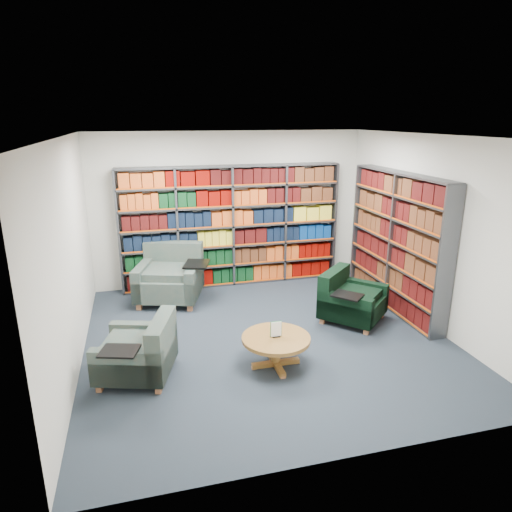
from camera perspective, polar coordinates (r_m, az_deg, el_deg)
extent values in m
cube|color=black|center=(6.64, 1.34, -10.23)|extent=(5.00, 5.00, 0.01)
cube|color=white|center=(5.90, 1.53, 14.80)|extent=(5.00, 5.00, 0.01)
cube|color=silver|center=(8.49, -3.28, 5.91)|extent=(5.00, 0.01, 2.80)
cube|color=silver|center=(3.92, 11.72, -7.98)|extent=(5.00, 0.01, 2.80)
cube|color=silver|center=(5.96, -22.40, -0.21)|extent=(0.01, 5.00, 2.80)
cube|color=silver|center=(7.21, 20.95, 2.79)|extent=(0.01, 5.00, 2.80)
cube|color=#47494F|center=(8.40, -3.02, 3.69)|extent=(4.00, 0.28, 2.20)
cube|color=silver|center=(8.52, -3.20, 3.88)|extent=(4.00, 0.02, 2.20)
cube|color=#D84C0A|center=(8.28, -2.84, 3.49)|extent=(4.00, 0.01, 2.20)
cube|color=#3A0909|center=(8.66, -2.93, -2.26)|extent=(3.88, 0.21, 0.29)
cube|color=black|center=(8.54, -2.97, 0.06)|extent=(3.88, 0.21, 0.29)
cube|color=black|center=(8.44, -3.00, 2.44)|extent=(3.88, 0.21, 0.29)
cube|color=#3A0909|center=(8.36, -3.04, 4.88)|extent=(3.88, 0.21, 0.29)
cube|color=#CF4A16|center=(8.29, -3.08, 7.35)|extent=(3.88, 0.21, 0.29)
cube|color=#CF4A16|center=(8.24, -3.12, 9.87)|extent=(3.88, 0.21, 0.29)
cube|color=#47494F|center=(7.67, 17.16, 1.66)|extent=(0.28, 2.50, 2.20)
cube|color=silver|center=(7.74, 17.98, 1.71)|extent=(0.02, 2.50, 2.20)
cube|color=#D84C0A|center=(7.61, 16.33, 1.60)|extent=(0.02, 2.50, 2.20)
cube|color=#4C2613|center=(7.96, 16.58, -4.76)|extent=(0.21, 2.38, 0.29)
cube|color=#3A0909|center=(7.83, 16.81, -2.26)|extent=(0.21, 2.38, 0.29)
cube|color=#3A0909|center=(7.72, 17.04, 0.31)|extent=(0.21, 2.38, 0.29)
cube|color=#4C2613|center=(7.63, 17.28, 2.94)|extent=(0.21, 2.38, 0.29)
cube|color=#4C2613|center=(7.56, 17.52, 5.64)|extent=(0.21, 2.38, 0.29)
cube|color=#3A0909|center=(7.50, 17.77, 8.39)|extent=(0.21, 2.38, 0.29)
cube|color=#012C36|center=(7.94, -10.73, -3.46)|extent=(1.29, 1.29, 0.36)
cube|color=#012C36|center=(8.23, -10.19, -1.01)|extent=(1.04, 0.53, 0.82)
cube|color=#012C36|center=(8.02, -13.78, -2.76)|extent=(0.46, 1.02, 0.55)
cube|color=#012C36|center=(7.82, -7.69, -2.92)|extent=(0.46, 1.02, 0.55)
cube|color=black|center=(7.66, -7.43, -1.00)|extent=(0.52, 0.59, 0.03)
cube|color=#9E5F3C|center=(7.76, -14.39, -6.10)|extent=(0.10, 0.10, 0.11)
cube|color=#9E5F3C|center=(7.56, -8.25, -6.36)|extent=(0.10, 0.10, 0.11)
cube|color=#9E5F3C|center=(8.51, -12.76, -3.90)|extent=(0.10, 0.10, 0.11)
cube|color=#9E5F3C|center=(8.32, -7.16, -4.07)|extent=(0.10, 0.10, 0.11)
cube|color=black|center=(7.22, 12.01, -6.09)|extent=(1.19, 1.19, 0.30)
cube|color=black|center=(7.26, 9.67, -4.24)|extent=(0.74, 0.71, 0.68)
cube|color=black|center=(6.88, 11.00, -6.54)|extent=(0.67, 0.71, 0.45)
cube|color=black|center=(7.51, 13.00, -4.63)|extent=(0.67, 0.71, 0.45)
cube|color=black|center=(6.74, 11.34, -4.85)|extent=(0.52, 0.52, 0.02)
cube|color=#9E5F3C|center=(6.90, 13.61, -9.13)|extent=(0.09, 0.09, 0.09)
cube|color=#9E5F3C|center=(7.51, 15.35, -7.06)|extent=(0.09, 0.09, 0.09)
cube|color=#9E5F3C|center=(7.12, 8.28, -7.97)|extent=(0.09, 0.09, 0.09)
cube|color=#9E5F3C|center=(7.71, 10.41, -6.07)|extent=(0.09, 0.09, 0.09)
cube|color=#012C36|center=(5.82, -14.73, -12.25)|extent=(1.05, 1.05, 0.30)
cube|color=#012C36|center=(5.65, -11.66, -10.83)|extent=(0.43, 0.85, 0.67)
cube|color=#012C36|center=(6.08, -13.82, -10.04)|extent=(0.84, 0.37, 0.45)
cube|color=#012C36|center=(5.50, -15.87, -13.33)|extent=(0.84, 0.37, 0.45)
cube|color=black|center=(5.36, -16.71, -11.30)|extent=(0.48, 0.42, 0.02)
cube|color=#9E5F3C|center=(6.30, -16.74, -12.06)|extent=(0.08, 0.08, 0.09)
cube|color=#9E5F3C|center=(5.75, -18.99, -15.30)|extent=(0.08, 0.08, 0.09)
cube|color=#9E5F3C|center=(6.12, -10.49, -12.51)|extent=(0.08, 0.08, 0.09)
cube|color=#9E5F3C|center=(5.55, -12.09, -15.97)|extent=(0.08, 0.08, 0.09)
cylinder|color=olive|center=(5.78, 2.52, -10.27)|extent=(0.86, 0.86, 0.05)
cylinder|color=olive|center=(5.87, 2.49, -11.93)|extent=(0.11, 0.11, 0.34)
cube|color=olive|center=(5.95, 2.47, -13.23)|extent=(0.62, 0.08, 0.06)
cube|color=olive|center=(5.95, 2.47, -13.23)|extent=(0.08, 0.62, 0.06)
cube|color=black|center=(5.77, 2.52, -10.02)|extent=(0.10, 0.05, 0.01)
cube|color=white|center=(5.72, 2.53, -9.12)|extent=(0.13, 0.01, 0.19)
cube|color=#145926|center=(5.73, 2.51, -9.09)|extent=(0.15, 0.00, 0.21)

